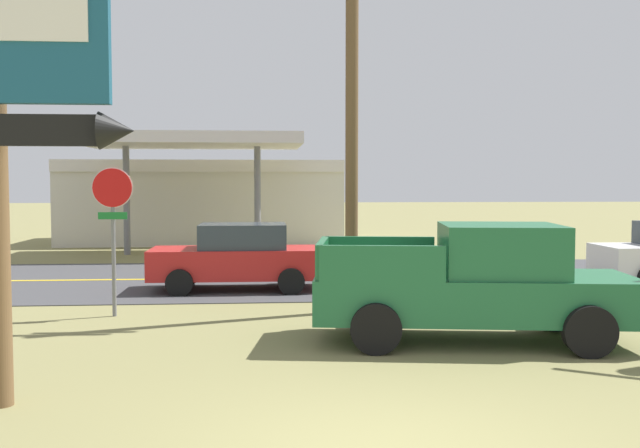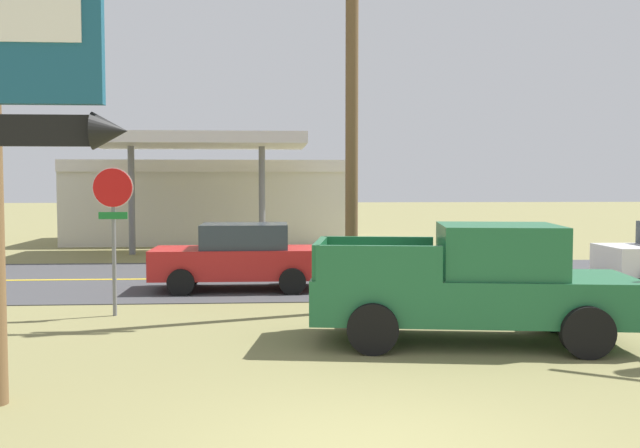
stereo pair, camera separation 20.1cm
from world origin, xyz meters
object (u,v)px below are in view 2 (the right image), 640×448
object	(u,v)px
pickup_green_parked_on_lawn	(474,284)
gas_station	(211,199)
stop_sign	(113,214)
car_red_mid_lane	(240,256)
utility_pole	(352,73)

from	to	relation	value
pickup_green_parked_on_lawn	gas_station	bearing A→B (deg)	106.47
stop_sign	gas_station	distance (m)	18.02
stop_sign	car_red_mid_lane	xyz separation A→B (m)	(2.34, 3.29, -1.20)
gas_station	car_red_mid_lane	distance (m)	14.90
utility_pole	car_red_mid_lane	bearing A→B (deg)	127.71
stop_sign	utility_pole	size ratio (longest dim) A/B	0.32
car_red_mid_lane	utility_pole	bearing A→B (deg)	-52.29
stop_sign	utility_pole	world-z (taller)	utility_pole
stop_sign	utility_pole	distance (m)	5.54
stop_sign	gas_station	bearing A→B (deg)	88.92
utility_pole	car_red_mid_lane	distance (m)	5.65
car_red_mid_lane	stop_sign	bearing A→B (deg)	-125.41
car_red_mid_lane	pickup_green_parked_on_lawn	bearing A→B (deg)	-55.63
stop_sign	utility_pole	bearing A→B (deg)	1.97
pickup_green_parked_on_lawn	car_red_mid_lane	size ratio (longest dim) A/B	1.29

